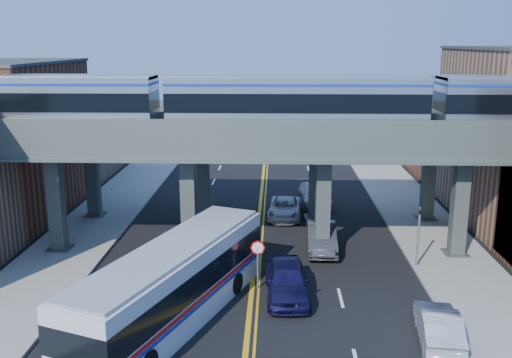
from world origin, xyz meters
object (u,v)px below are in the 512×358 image
Objects in this scene: stop_sign at (258,257)px; car_lane_c at (285,208)px; transit_train at (296,102)px; car_lane_d at (314,195)px; traffic_signal at (419,230)px; car_lane_b at (321,237)px; car_parked_curb at (438,326)px; car_lane_a at (287,280)px; transit_bus at (173,285)px.

stop_sign is 0.52× the size of car_lane_c.
transit_train is 8.39× the size of car_lane_d.
car_lane_b is at bearing 151.87° from traffic_signal.
car_lane_c is 1.09× the size of car_parked_curb.
transit_train is at bearing -53.18° from car_parked_curb.
car_lane_d is (2.39, 3.55, 0.09)m from car_lane_c.
transit_train is at bearing 163.84° from traffic_signal.
traffic_signal is 13.93m from car_lane_d.
car_lane_b is at bearing -62.48° from car_parked_curb.
traffic_signal is at bearing -26.83° from car_lane_b.
car_parked_curb is at bearing -35.71° from car_lane_a.
car_lane_b is at bearing 69.32° from car_lane_a.
transit_bus reaches higher than car_lane_b.
stop_sign is 16.46m from car_lane_d.
car_lane_b is 1.08× the size of car_parked_curb.
transit_bus reaches higher than car_lane_c.
transit_bus is at bearing -152.06° from traffic_signal.
car_parked_curb reaches higher than car_lane_c.
transit_train is 9.96m from traffic_signal.
car_parked_curb is (7.88, -5.16, -1.00)m from stop_sign.
traffic_signal reaches higher than car_lane_d.
car_parked_curb is at bearing -66.06° from car_lane_c.
transit_bus is 2.52× the size of car_lane_d.
stop_sign is 0.53× the size of car_lane_b.
traffic_signal is (8.90, 3.00, 0.54)m from stop_sign.
car_lane_d is at bearing 89.99° from car_lane_b.
stop_sign is at bearing -26.46° from car_parked_curb.
stop_sign is 6.93m from car_lane_b.
car_parked_curb is at bearing -84.50° from car_lane_d.
transit_train is 13.94m from car_lane_d.
car_lane_b reaches higher than car_lane_c.
transit_train is 14.45m from car_parked_curb.
car_lane_b is (3.74, 5.76, -0.94)m from stop_sign.
stop_sign is 0.57× the size of car_parked_curb.
car_parked_curb is (11.58, -1.47, -1.03)m from transit_bus.
transit_bus is at bearing -123.30° from transit_train.
car_lane_c is at bearing 82.76° from stop_sign.
car_lane_a is at bearing -94.80° from transit_train.
car_lane_d is at bearing -0.47° from transit_bus.
car_lane_d is (2.47, 16.88, -0.11)m from car_lane_a.
traffic_signal reaches higher than transit_bus.
car_lane_b is at bearing -67.76° from car_lane_c.
transit_bus is (-5.71, -8.69, -7.41)m from transit_train.
transit_bus is 2.60× the size of car_lane_a.
car_lane_a is at bearing -86.13° from car_lane_c.
stop_sign is at bearing -93.04° from car_lane_c.
traffic_signal is 0.78× the size of car_lane_a.
transit_bus is (-12.61, -6.69, -0.52)m from traffic_signal.
car_lane_b is 0.99× the size of car_lane_c.
transit_train reaches higher than car_parked_curb.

